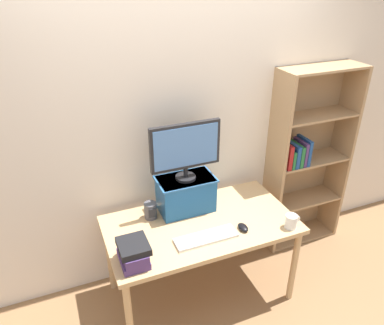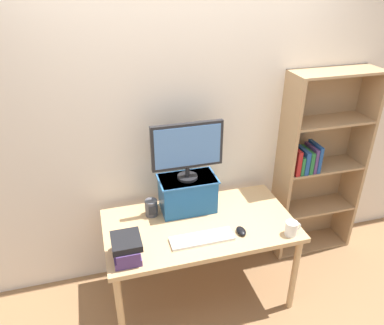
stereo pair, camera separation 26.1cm
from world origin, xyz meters
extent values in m
plane|color=olive|center=(0.00, 0.00, 0.00)|extent=(12.00, 12.00, 0.00)
cube|color=beige|center=(0.00, 0.49, 1.30)|extent=(7.00, 0.08, 2.60)
cube|color=tan|center=(0.00, 0.00, 0.70)|extent=(1.41, 0.76, 0.04)
cylinder|color=tan|center=(-0.65, -0.33, 0.34)|extent=(0.05, 0.05, 0.68)
cylinder|color=tan|center=(0.65, -0.33, 0.34)|extent=(0.05, 0.05, 0.68)
cylinder|color=tan|center=(-0.65, 0.33, 0.34)|extent=(0.05, 0.05, 0.68)
cylinder|color=tan|center=(0.65, 0.33, 0.34)|extent=(0.05, 0.05, 0.68)
cube|color=tan|center=(0.84, 0.31, 0.85)|extent=(0.03, 0.28, 1.70)
cube|color=tan|center=(1.55, 0.31, 0.85)|extent=(0.03, 0.28, 1.70)
cube|color=tan|center=(1.19, 0.44, 0.85)|extent=(0.75, 0.01, 1.70)
cube|color=tan|center=(1.19, 0.31, 0.01)|extent=(0.69, 0.27, 0.02)
cube|color=tan|center=(1.19, 0.31, 0.43)|extent=(0.69, 0.27, 0.02)
cube|color=tan|center=(1.19, 0.31, 0.86)|extent=(0.69, 0.27, 0.02)
cube|color=tan|center=(1.19, 0.31, 1.28)|extent=(0.69, 0.27, 0.02)
cube|color=tan|center=(1.19, 0.31, 1.69)|extent=(0.69, 0.27, 0.02)
cube|color=maroon|center=(0.90, 0.28, 0.98)|extent=(0.04, 0.20, 0.22)
cube|color=#236B38|center=(0.94, 0.28, 0.95)|extent=(0.03, 0.20, 0.16)
cube|color=navy|center=(0.98, 0.28, 0.97)|extent=(0.04, 0.20, 0.20)
cube|color=#236B38|center=(1.02, 0.28, 0.96)|extent=(0.03, 0.20, 0.19)
cube|color=#4C336B|center=(1.06, 0.28, 0.98)|extent=(0.03, 0.20, 0.22)
cube|color=navy|center=(1.09, 0.28, 0.98)|extent=(0.03, 0.20, 0.23)
cube|color=#195189|center=(-0.04, 0.21, 0.85)|extent=(0.41, 0.25, 0.28)
cube|color=#2D669E|center=(-0.04, 0.21, 0.99)|extent=(0.44, 0.26, 0.01)
cylinder|color=black|center=(-0.04, 0.21, 1.00)|extent=(0.15, 0.15, 0.02)
cylinder|color=black|center=(-0.04, 0.21, 1.05)|extent=(0.03, 0.03, 0.08)
cube|color=black|center=(-0.04, 0.21, 1.26)|extent=(0.53, 0.04, 0.35)
cube|color=#4C7AB7|center=(-0.04, 0.19, 1.26)|extent=(0.49, 0.00, 0.31)
cube|color=silver|center=(-0.04, -0.18, 0.72)|extent=(0.45, 0.13, 0.02)
cube|color=white|center=(-0.04, -0.18, 0.74)|extent=(0.42, 0.12, 0.00)
ellipsoid|color=black|center=(0.25, -0.19, 0.73)|extent=(0.06, 0.10, 0.04)
cube|color=#4C336B|center=(-0.57, -0.21, 0.74)|extent=(0.17, 0.23, 0.05)
cube|color=#4C336B|center=(-0.56, -0.22, 0.79)|extent=(0.15, 0.23, 0.07)
cube|color=black|center=(-0.56, -0.22, 0.85)|extent=(0.19, 0.21, 0.05)
cylinder|color=white|center=(0.59, -0.30, 0.77)|extent=(0.09, 0.09, 0.10)
torus|color=white|center=(0.63, -0.30, 0.77)|extent=(0.07, 0.01, 0.07)
cylinder|color=#4C4C51|center=(-0.32, 0.21, 0.78)|extent=(0.10, 0.10, 0.13)
cube|color=#2D2D30|center=(-0.32, 0.16, 0.78)|extent=(0.06, 0.00, 0.07)
camera|label=1|loc=(-0.91, -2.05, 2.43)|focal=35.00mm
camera|label=2|loc=(-0.66, -2.13, 2.43)|focal=35.00mm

